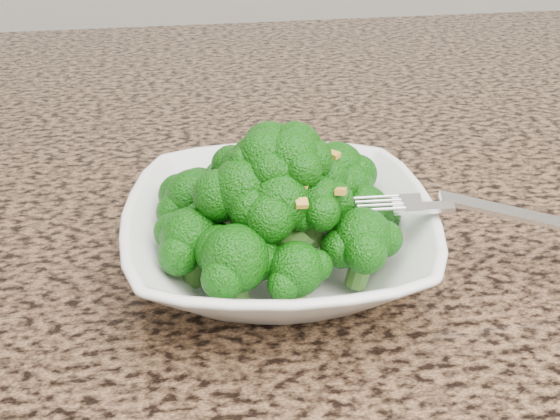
{
  "coord_description": "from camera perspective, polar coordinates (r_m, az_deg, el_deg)",
  "views": [
    {
      "loc": [
        -0.19,
        -0.23,
        1.2
      ],
      "look_at": [
        -0.13,
        0.18,
        0.95
      ],
      "focal_mm": 45.0,
      "sensor_mm": 36.0,
      "label": 1
    }
  ],
  "objects": [
    {
      "name": "granite_counter",
      "position": [
        0.64,
        10.54,
        1.14
      ],
      "size": [
        1.64,
        1.04,
        0.03
      ],
      "primitive_type": "cube",
      "color": "brown",
      "rests_on": "cabinet"
    },
    {
      "name": "bowl",
      "position": [
        0.49,
        0.0,
        -2.36
      ],
      "size": [
        0.23,
        0.23,
        0.05
      ],
      "primitive_type": "imported",
      "rotation": [
        0.0,
        0.0,
        -0.07
      ],
      "color": "white",
      "rests_on": "granite_counter"
    },
    {
      "name": "broccoli_pile",
      "position": [
        0.46,
        0.0,
        4.5
      ],
      "size": [
        0.19,
        0.19,
        0.08
      ],
      "primitive_type": null,
      "color": "#115E0A",
      "rests_on": "bowl"
    },
    {
      "name": "garlic_topping",
      "position": [
        0.44,
        0.0,
        9.4
      ],
      "size": [
        0.11,
        0.11,
        0.01
      ],
      "primitive_type": null,
      "color": "gold",
      "rests_on": "broccoli_pile"
    },
    {
      "name": "fork",
      "position": [
        0.48,
        13.08,
        0.28
      ],
      "size": [
        0.19,
        0.07,
        0.01
      ],
      "primitive_type": null,
      "rotation": [
        0.0,
        0.0,
        -0.21
      ],
      "color": "silver",
      "rests_on": "bowl"
    }
  ]
}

